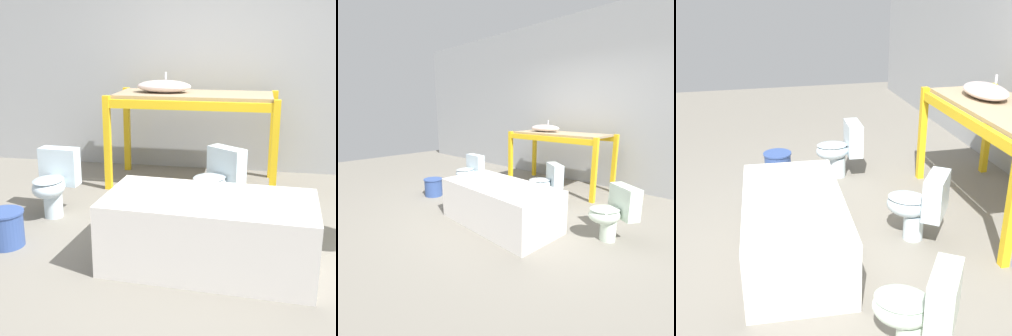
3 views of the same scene
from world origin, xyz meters
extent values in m
plane|color=slate|center=(0.00, 0.00, 0.00)|extent=(12.00, 12.00, 0.00)
cube|color=#9EA0A3|center=(0.00, 2.19, 1.60)|extent=(10.80, 0.08, 3.20)
cube|color=yellow|center=(-1.16, 1.13, 0.51)|extent=(0.07, 0.07, 1.02)
cube|color=yellow|center=(0.59, 1.13, 0.51)|extent=(0.07, 0.07, 1.02)
cube|color=yellow|center=(-1.16, 1.90, 0.51)|extent=(0.07, 0.07, 1.02)
cube|color=yellow|center=(0.59, 1.90, 0.51)|extent=(0.07, 0.07, 1.02)
cube|color=yellow|center=(-0.28, 1.13, 0.94)|extent=(1.75, 0.06, 0.09)
cube|color=yellow|center=(-0.28, 1.90, 0.94)|extent=(1.75, 0.06, 0.09)
cube|color=#998466|center=(-0.28, 1.52, 1.00)|extent=(1.68, 0.70, 0.04)
ellipsoid|color=silver|center=(-0.62, 1.51, 1.09)|extent=(0.60, 0.36, 0.13)
cylinder|color=silver|center=(-0.62, 1.60, 1.20)|extent=(0.02, 0.02, 0.08)
cube|color=white|center=(0.10, -0.43, 0.26)|extent=(1.53, 0.85, 0.53)
cube|color=beige|center=(0.10, -0.43, 0.42)|extent=(1.45, 0.76, 0.22)
cylinder|color=silver|center=(0.04, 0.59, 0.11)|extent=(0.17, 0.17, 0.22)
ellipsoid|color=silver|center=(0.00, 0.54, 0.31)|extent=(0.44, 0.45, 0.19)
ellipsoid|color=#9FAFB7|center=(0.00, 0.54, 0.37)|extent=(0.41, 0.43, 0.03)
cube|color=silver|center=(0.14, 0.73, 0.44)|extent=(0.38, 0.34, 0.36)
cylinder|color=silver|center=(-1.41, 0.25, 0.11)|extent=(0.17, 0.17, 0.22)
ellipsoid|color=silver|center=(-1.42, 0.19, 0.31)|extent=(0.30, 0.37, 0.19)
ellipsoid|color=#9FAFB7|center=(-1.42, 0.19, 0.37)|extent=(0.29, 0.35, 0.03)
cube|color=silver|center=(-1.40, 0.42, 0.44)|extent=(0.37, 0.17, 0.36)
cylinder|color=#334C8C|center=(-1.53, -0.40, 0.15)|extent=(0.29, 0.29, 0.29)
cylinder|color=#334C8C|center=(-1.53, -0.40, 0.28)|extent=(0.31, 0.31, 0.02)
camera|label=1|loc=(0.39, -3.55, 1.64)|focal=50.00mm
camera|label=2|loc=(2.31, -2.65, 1.43)|focal=28.00mm
camera|label=3|loc=(3.31, -0.79, 2.11)|focal=50.00mm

